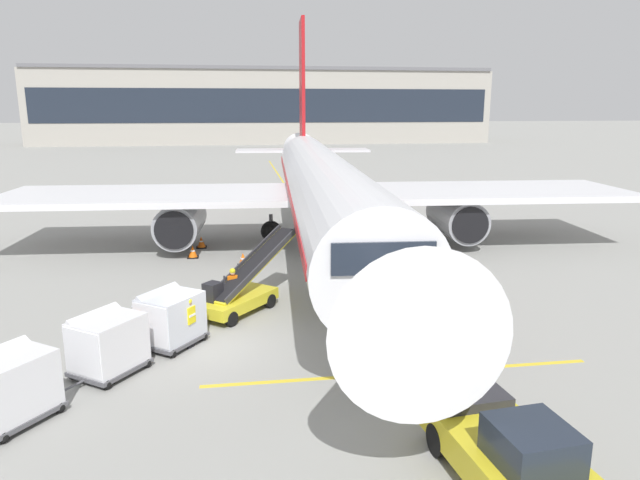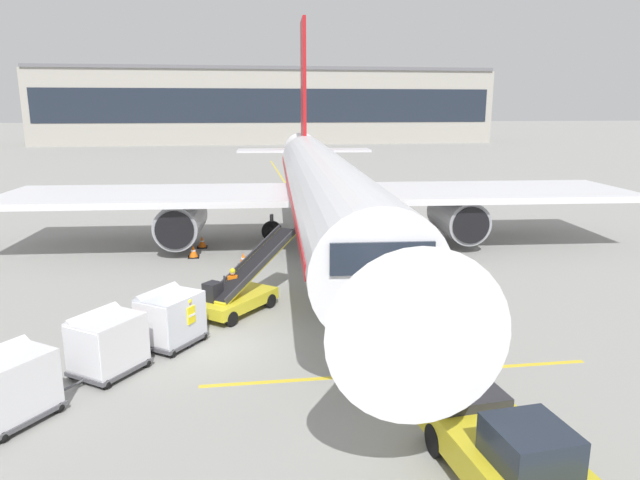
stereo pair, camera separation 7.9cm
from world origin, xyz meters
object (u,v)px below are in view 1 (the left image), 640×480
(ground_crew_by_loader, at_px, (145,324))
(safety_cone_engine_keepout, at_px, (243,260))
(pushback_tug, at_px, (510,452))
(safety_cone_nose_mark, at_px, (201,242))
(parked_airplane, at_px, (320,185))
(belt_loader, at_px, (240,290))
(baggage_cart_second, at_px, (107,342))
(ground_crew_by_carts, at_px, (190,319))
(baggage_cart_lead, at_px, (170,317))
(ground_crew_marshaller, at_px, (233,287))
(baggage_cart_third, at_px, (10,385))
(safety_cone_wingtip, at_px, (193,252))

(ground_crew_by_loader, relative_size, safety_cone_engine_keepout, 2.56)
(pushback_tug, relative_size, ground_crew_by_loader, 2.63)
(safety_cone_engine_keepout, distance_m, safety_cone_nose_mark, 4.85)
(parked_airplane, xyz_separation_m, safety_cone_nose_mark, (-6.89, 0.13, -3.17))
(belt_loader, relative_size, baggage_cart_second, 1.83)
(belt_loader, xyz_separation_m, ground_crew_by_carts, (-1.71, -3.32, 0.15))
(belt_loader, relative_size, baggage_cart_lead, 1.83)
(ground_crew_by_carts, height_order, ground_crew_marshaller, same)
(baggage_cart_second, bearing_deg, parked_airplane, 60.78)
(parked_airplane, height_order, baggage_cart_third, parked_airplane)
(belt_loader, xyz_separation_m, safety_cone_engine_keepout, (0.20, 6.65, -0.52))
(belt_loader, bearing_deg, baggage_cart_second, -129.07)
(baggage_cart_second, xyz_separation_m, ground_crew_marshaller, (3.74, 5.01, -0.00))
(baggage_cart_second, distance_m, safety_cone_engine_keepout, 12.36)
(pushback_tug, xyz_separation_m, ground_crew_by_carts, (-7.18, 8.44, 0.17))
(baggage_cart_lead, bearing_deg, ground_crew_marshaller, 55.80)
(safety_cone_engine_keepout, distance_m, safety_cone_wingtip, 3.34)
(baggage_cart_third, relative_size, ground_crew_marshaller, 1.54)
(belt_loader, bearing_deg, safety_cone_wingtip, 105.68)
(baggage_cart_lead, xyz_separation_m, ground_crew_by_loader, (-0.75, -0.51, -0.00))
(baggage_cart_third, bearing_deg, pushback_tug, -21.00)
(pushback_tug, height_order, safety_cone_nose_mark, pushback_tug)
(baggage_cart_lead, distance_m, ground_crew_marshaller, 3.74)
(belt_loader, height_order, safety_cone_wingtip, belt_loader)
(pushback_tug, height_order, safety_cone_engine_keepout, pushback_tug)
(ground_crew_by_carts, height_order, safety_cone_wingtip, ground_crew_by_carts)
(baggage_cart_lead, height_order, ground_crew_by_loader, baggage_cart_lead)
(baggage_cart_second, bearing_deg, ground_crew_marshaller, 53.26)
(pushback_tug, bearing_deg, belt_loader, 114.95)
(parked_airplane, xyz_separation_m, pushback_tug, (0.69, -22.56, -2.67))
(pushback_tug, distance_m, ground_crew_marshaller, 13.15)
(parked_airplane, xyz_separation_m, baggage_cart_lead, (-7.16, -13.82, -2.49))
(parked_airplane, distance_m, ground_crew_by_carts, 15.73)
(parked_airplane, bearing_deg, baggage_cart_second, -119.22)
(baggage_cart_third, distance_m, ground_crew_by_loader, 4.75)
(baggage_cart_third, height_order, ground_crew_marshaller, baggage_cart_third)
(safety_cone_nose_mark, bearing_deg, ground_crew_by_loader, -94.03)
(belt_loader, relative_size, ground_crew_by_carts, 2.81)
(belt_loader, height_order, safety_cone_engine_keepout, belt_loader)
(baggage_cart_third, height_order, safety_cone_engine_keepout, baggage_cart_third)
(parked_airplane, relative_size, baggage_cart_lead, 17.25)
(parked_airplane, height_order, baggage_cart_lead, parked_airplane)
(safety_cone_nose_mark, bearing_deg, pushback_tug, -71.51)
(parked_airplane, height_order, baggage_cart_second, parked_airplane)
(parked_airplane, distance_m, safety_cone_wingtip, 8.16)
(parked_airplane, bearing_deg, baggage_cart_third, -120.43)
(pushback_tug, height_order, ground_crew_marshaller, pushback_tug)
(pushback_tug, distance_m, ground_crew_by_carts, 11.09)
(parked_airplane, bearing_deg, baggage_cart_lead, -117.40)
(baggage_cart_second, bearing_deg, ground_crew_by_carts, 35.21)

